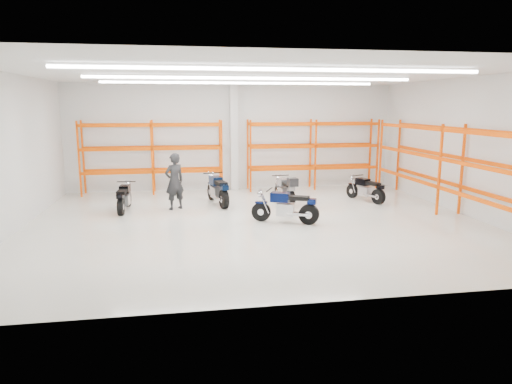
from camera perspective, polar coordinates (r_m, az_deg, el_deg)
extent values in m
plane|color=beige|center=(14.23, 0.05, -3.81)|extent=(14.00, 14.00, 0.00)
cube|color=silver|center=(19.76, -2.84, 6.89)|extent=(14.00, 0.02, 4.50)
cube|color=silver|center=(8.03, 7.12, 1.16)|extent=(14.00, 0.02, 4.50)
cube|color=silver|center=(14.45, -28.58, 4.18)|extent=(0.02, 12.00, 4.50)
cube|color=silver|center=(16.50, 24.89, 5.14)|extent=(0.02, 12.00, 4.50)
cube|color=white|center=(13.80, 0.05, 14.58)|extent=(14.00, 12.00, 0.02)
cube|color=white|center=(10.86, 2.75, 15.09)|extent=(10.00, 0.22, 0.10)
cube|color=white|center=(14.29, -0.29, 14.05)|extent=(10.00, 0.22, 0.10)
cube|color=white|center=(17.26, -1.92, 13.48)|extent=(10.00, 0.22, 0.10)
cylinder|color=black|center=(14.31, 0.64, -2.48)|extent=(0.60, 0.36, 0.60)
cylinder|color=black|center=(14.01, 6.63, -2.80)|extent=(0.64, 0.43, 0.62)
cylinder|color=silver|center=(14.31, 0.64, -2.48)|extent=(0.24, 0.21, 0.20)
cylinder|color=silver|center=(14.01, 6.63, -2.80)|extent=(0.29, 0.28, 0.22)
cube|color=#050E34|center=(14.24, 0.65, -1.30)|extent=(0.39, 0.29, 0.06)
cube|color=#B7B7BC|center=(14.10, 3.73, -2.20)|extent=(0.63, 0.55, 0.38)
cube|color=#A5A5AA|center=(14.06, 5.25, -2.68)|extent=(0.69, 0.40, 0.08)
cube|color=#050E34|center=(14.06, 3.03, -0.63)|extent=(0.65, 0.55, 0.28)
cube|color=black|center=(13.95, 5.29, -0.75)|extent=(0.73, 0.55, 0.12)
cube|color=#050E34|center=(13.91, 7.00, -1.17)|extent=(0.33, 0.31, 0.16)
cylinder|color=black|center=(14.09, 1.68, 0.32)|extent=(0.33, 0.65, 0.04)
sphere|color=silver|center=(14.20, 0.49, -0.26)|extent=(0.19, 0.19, 0.19)
cylinder|color=silver|center=(13.90, 5.30, -2.84)|extent=(0.72, 0.40, 0.09)
cylinder|color=black|center=(17.04, -15.65, -0.82)|extent=(0.15, 0.56, 0.55)
cylinder|color=black|center=(15.71, -16.53, -1.79)|extent=(0.21, 0.58, 0.57)
cylinder|color=silver|center=(17.04, -15.65, -0.82)|extent=(0.14, 0.19, 0.18)
cylinder|color=silver|center=(15.71, -16.53, -1.79)|extent=(0.20, 0.22, 0.20)
cube|color=black|center=(16.99, -15.70, 0.10)|extent=(0.16, 0.34, 0.06)
cube|color=#B7B7BC|center=(16.32, -16.11, -0.94)|extent=(0.36, 0.50, 0.35)
cube|color=#A5A5AA|center=(16.01, -16.32, -1.52)|extent=(0.16, 0.65, 0.07)
cube|color=black|center=(16.42, -16.07, 0.37)|extent=(0.35, 0.54, 0.26)
cube|color=black|center=(15.92, -16.40, 0.04)|extent=(0.32, 0.63, 0.11)
cube|color=black|center=(15.56, -16.65, -0.49)|extent=(0.22, 0.25, 0.15)
cylinder|color=black|center=(16.69, -15.91, 1.25)|extent=(0.65, 0.08, 0.03)
sphere|color=silver|center=(16.98, -15.72, 0.91)|extent=(0.18, 0.18, 0.18)
cylinder|color=silver|center=(16.00, -16.86, -1.55)|extent=(0.13, 0.70, 0.08)
cylinder|color=black|center=(17.60, -5.62, 0.03)|extent=(0.26, 0.65, 0.64)
cylinder|color=black|center=(16.09, -4.03, -0.91)|extent=(0.33, 0.69, 0.66)
cylinder|color=silver|center=(17.60, -5.62, 0.03)|extent=(0.19, 0.24, 0.21)
cylinder|color=silver|center=(16.09, -4.03, -0.91)|extent=(0.26, 0.27, 0.23)
cube|color=#0D1E41|center=(17.54, -5.64, 1.06)|extent=(0.24, 0.41, 0.06)
cube|color=#B7B7BC|center=(16.79, -4.83, -0.03)|extent=(0.49, 0.62, 0.40)
cube|color=#A5A5AA|center=(16.43, -4.41, -0.64)|extent=(0.28, 0.76, 0.09)
cube|color=#0D1E41|center=(16.90, -5.04, 1.43)|extent=(0.48, 0.66, 0.30)
cube|color=black|center=(16.34, -4.44, 1.12)|extent=(0.46, 0.76, 0.13)
cube|color=#0D1E41|center=(15.93, -3.96, 0.57)|extent=(0.29, 0.32, 0.17)
cylinder|color=black|center=(17.21, -5.41, 2.38)|extent=(0.74, 0.20, 0.04)
sphere|color=silver|center=(17.54, -5.69, 1.97)|extent=(0.20, 0.20, 0.20)
cylinder|color=silver|center=(16.34, -4.94, -0.71)|extent=(0.26, 0.80, 0.10)
cylinder|color=black|center=(17.72, 2.79, 0.03)|extent=(0.17, 0.58, 0.57)
cylinder|color=black|center=(16.41, 4.34, -0.83)|extent=(0.23, 0.60, 0.59)
cylinder|color=silver|center=(17.72, 2.79, 0.03)|extent=(0.15, 0.20, 0.19)
cylinder|color=silver|center=(16.41, 4.34, -0.83)|extent=(0.21, 0.23, 0.21)
cube|color=gray|center=(17.67, 2.80, 0.93)|extent=(0.18, 0.35, 0.06)
cube|color=#B7B7BC|center=(17.02, 3.57, -0.04)|extent=(0.39, 0.52, 0.36)
cube|color=#A5A5AA|center=(16.70, 3.97, -0.58)|extent=(0.18, 0.67, 0.08)
cube|color=gray|center=(17.11, 3.40, 1.24)|extent=(0.38, 0.56, 0.26)
cube|color=black|center=(16.62, 3.99, 0.95)|extent=(0.35, 0.65, 0.11)
cube|color=gray|center=(16.27, 4.45, 0.46)|extent=(0.23, 0.27, 0.15)
cylinder|color=black|center=(17.38, 3.07, 2.08)|extent=(0.66, 0.10, 0.03)
sphere|color=silver|center=(17.67, 2.77, 1.73)|extent=(0.18, 0.18, 0.18)
cylinder|color=silver|center=(16.62, 3.52, -0.63)|extent=(0.16, 0.71, 0.08)
cube|color=black|center=(16.12, 4.60, 1.25)|extent=(0.36, 0.39, 0.28)
cylinder|color=black|center=(18.29, 11.92, 0.11)|extent=(0.31, 0.55, 0.55)
cylinder|color=black|center=(17.35, 15.05, -0.57)|extent=(0.37, 0.58, 0.56)
cylinder|color=silver|center=(18.29, 11.92, 0.11)|extent=(0.19, 0.22, 0.18)
cylinder|color=silver|center=(17.35, 15.05, -0.57)|extent=(0.25, 0.25, 0.20)
cube|color=black|center=(18.24, 11.96, 0.95)|extent=(0.25, 0.35, 0.05)
cube|color=#B7B7BC|center=(17.77, 13.52, 0.09)|extent=(0.48, 0.56, 0.35)
cube|color=#A5A5AA|center=(17.55, 14.31, -0.38)|extent=(0.35, 0.63, 0.07)
cube|color=black|center=(17.83, 13.20, 1.27)|extent=(0.48, 0.59, 0.25)
cube|color=black|center=(17.48, 14.38, 1.03)|extent=(0.48, 0.66, 0.11)
cube|color=black|center=(17.23, 15.28, 0.61)|extent=(0.28, 0.30, 0.15)
cylinder|color=black|center=(18.01, 12.53, 2.04)|extent=(0.60, 0.28, 0.03)
sphere|color=silver|center=(18.23, 11.91, 1.70)|extent=(0.17, 0.17, 0.17)
cylinder|color=silver|center=(17.43, 14.07, -0.44)|extent=(0.34, 0.66, 0.08)
imported|color=black|center=(16.08, -10.15, 1.31)|extent=(0.86, 0.77, 1.97)
cube|color=white|center=(19.58, -2.78, 6.85)|extent=(0.32, 0.32, 4.50)
cube|color=#F85100|center=(19.97, -20.78, 4.08)|extent=(0.07, 0.07, 3.00)
cube|color=#F85100|center=(19.19, -21.24, 3.81)|extent=(0.07, 0.07, 3.00)
cube|color=#F85100|center=(19.61, -12.72, 4.41)|extent=(0.07, 0.07, 3.00)
cube|color=#F85100|center=(18.82, -12.85, 4.14)|extent=(0.07, 0.07, 3.00)
cube|color=#F85100|center=(19.65, -4.52, 4.65)|extent=(0.07, 0.07, 3.00)
cube|color=#F85100|center=(18.85, -4.31, 4.40)|extent=(0.07, 0.07, 3.00)
cube|color=#F85100|center=(19.68, -12.65, 2.78)|extent=(5.60, 0.07, 0.12)
cube|color=#F85100|center=(18.89, -12.78, 2.45)|extent=(5.60, 0.07, 0.12)
cube|color=#F85100|center=(19.57, -12.77, 5.50)|extent=(5.60, 0.07, 0.12)
cube|color=#F85100|center=(18.78, -12.90, 5.28)|extent=(5.60, 0.07, 0.12)
cube|color=#F85100|center=(19.51, -12.88, 8.24)|extent=(5.60, 0.07, 0.12)
cube|color=#F85100|center=(18.72, -13.02, 8.14)|extent=(5.60, 0.07, 0.12)
cube|color=#F85100|center=(19.79, -1.04, 4.72)|extent=(0.07, 0.07, 3.00)
cube|color=#F85100|center=(19.00, -0.69, 4.47)|extent=(0.07, 0.07, 3.00)
cube|color=#F85100|center=(20.38, 6.80, 4.82)|extent=(0.07, 0.07, 3.00)
cube|color=#F85100|center=(19.62, 7.45, 4.58)|extent=(0.07, 0.07, 3.00)
cube|color=#F85100|center=(21.33, 14.07, 4.84)|extent=(0.07, 0.07, 3.00)
cube|color=#F85100|center=(20.60, 14.95, 4.60)|extent=(0.07, 0.07, 3.00)
cube|color=#F85100|center=(20.45, 6.76, 3.26)|extent=(5.60, 0.07, 0.12)
cube|color=#F85100|center=(19.68, 7.41, 2.95)|extent=(5.60, 0.07, 0.12)
cube|color=#F85100|center=(20.35, 6.82, 5.88)|extent=(5.60, 0.07, 0.12)
cube|color=#F85100|center=(19.58, 7.47, 5.67)|extent=(5.60, 0.07, 0.12)
cube|color=#F85100|center=(20.29, 6.88, 8.51)|extent=(5.60, 0.07, 0.12)
cube|color=#F85100|center=(19.52, 7.54, 8.41)|extent=(5.60, 0.07, 0.12)
cube|color=#F85100|center=(16.51, 24.35, 2.57)|extent=(0.07, 0.07, 3.00)
cube|color=#F85100|center=(16.08, 21.97, 2.55)|extent=(0.07, 0.07, 3.00)
cube|color=#F85100|center=(20.37, 17.36, 4.41)|extent=(0.07, 0.07, 3.00)
cube|color=#F85100|center=(20.03, 15.31, 4.42)|extent=(0.07, 0.07, 3.00)
cube|color=#F85100|center=(16.59, 24.20, 0.64)|extent=(0.07, 9.00, 0.12)
cube|color=#F85100|center=(16.16, 21.83, 0.57)|extent=(0.07, 9.00, 0.12)
cube|color=#F85100|center=(16.47, 24.45, 3.86)|extent=(0.07, 9.00, 0.12)
cube|color=#F85100|center=(16.04, 22.06, 3.87)|extent=(0.07, 9.00, 0.12)
cube|color=#F85100|center=(16.40, 24.70, 7.11)|extent=(0.07, 9.00, 0.12)
cube|color=#F85100|center=(15.96, 22.30, 7.21)|extent=(0.07, 9.00, 0.12)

